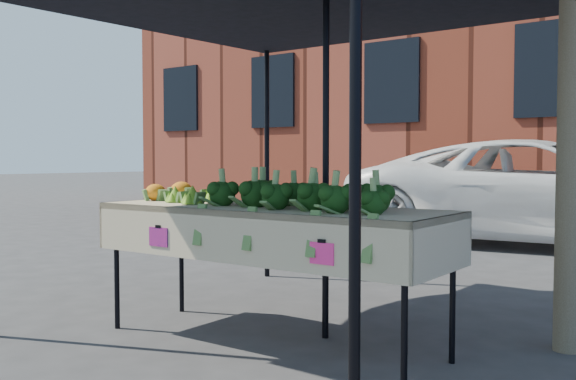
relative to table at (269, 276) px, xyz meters
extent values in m
plane|color=#2E2E30|center=(-0.15, 0.12, -0.45)|extent=(90.00, 90.00, 0.00)
cube|color=tan|center=(0.00, 0.00, 0.00)|extent=(2.43, 0.89, 0.90)
cube|color=#F22D8C|center=(-0.60, -0.40, 0.25)|extent=(0.17, 0.01, 0.12)
cube|color=#FE308B|center=(0.67, -0.40, 0.25)|extent=(0.17, 0.01, 0.12)
ellipsoid|color=black|center=(0.27, 0.03, 0.56)|extent=(1.34, 0.54, 0.22)
ellipsoid|color=#7AB027|center=(-0.67, -0.01, 0.54)|extent=(0.40, 0.44, 0.17)
ellipsoid|color=orange|center=(-1.04, 0.07, 0.53)|extent=(0.20, 0.40, 0.15)
imported|color=white|center=(-0.15, 6.13, 2.21)|extent=(1.86, 2.66, 5.31)
cube|color=maroon|center=(-5.15, 12.12, 4.05)|extent=(12.00, 8.00, 9.00)
camera|label=1|loc=(2.71, -3.25, 0.76)|focal=40.97mm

